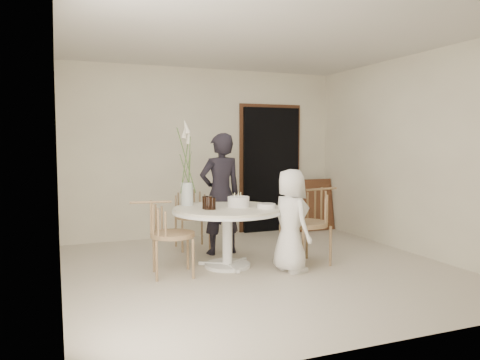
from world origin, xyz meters
name	(u,v)px	position (x,y,z in m)	size (l,w,h in m)	color
ground	(262,269)	(0.00, 0.00, 0.00)	(4.50, 4.50, 0.00)	beige
room_shell	(262,134)	(0.00, 0.00, 1.62)	(4.50, 4.50, 4.50)	silver
doorway	(271,170)	(1.15, 2.19, 1.05)	(1.00, 0.10, 2.10)	black
door_trim	(270,166)	(1.15, 2.23, 1.11)	(1.12, 0.03, 2.22)	brown
table	(227,217)	(-0.35, 0.25, 0.62)	(1.33, 1.33, 0.73)	white
picture_frame	(316,205)	(1.89, 1.95, 0.44)	(0.67, 0.04, 0.89)	brown
chair_far	(190,209)	(-0.47, 1.49, 0.56)	(0.49, 0.53, 0.86)	#A07E56
chair_right	(314,215)	(0.71, 0.02, 0.62)	(0.63, 0.59, 0.95)	#A07E56
chair_left	(162,227)	(-1.18, 0.15, 0.56)	(0.56, 0.52, 0.87)	#A07E56
girl	(221,194)	(-0.20, 0.93, 0.82)	(0.60, 0.39, 1.64)	black
boy	(291,220)	(0.27, -0.21, 0.60)	(0.59, 0.38, 1.21)	white
birthday_cake	(238,202)	(-0.21, 0.25, 0.79)	(0.26, 0.26, 0.18)	white
cola_tumbler_a	(207,203)	(-0.63, 0.17, 0.81)	(0.07, 0.07, 0.15)	black
cola_tumbler_b	(213,204)	(-0.57, 0.14, 0.80)	(0.07, 0.07, 0.15)	black
cola_tumbler_c	(205,202)	(-0.63, 0.24, 0.81)	(0.07, 0.07, 0.15)	black
cola_tumbler_d	(209,203)	(-0.60, 0.16, 0.81)	(0.07, 0.07, 0.16)	black
plate_stack	(266,206)	(0.07, 0.03, 0.76)	(0.22, 0.22, 0.05)	white
flower_vase	(187,175)	(-0.75, 0.63, 1.11)	(0.15, 0.15, 1.08)	silver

